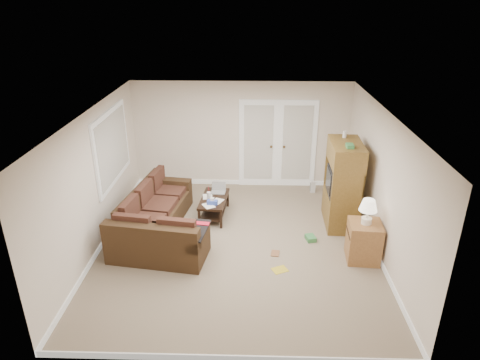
{
  "coord_description": "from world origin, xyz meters",
  "views": [
    {
      "loc": [
        0.25,
        -6.78,
        4.3
      ],
      "look_at": [
        0.04,
        0.49,
        1.1
      ],
      "focal_mm": 32.0,
      "sensor_mm": 36.0,
      "label": 1
    }
  ],
  "objects_px": {
    "side_cabinet": "(364,238)",
    "coffee_table": "(214,206)",
    "tv_armoire": "(343,184)",
    "sectional_sofa": "(157,224)"
  },
  "relations": [
    {
      "from": "sectional_sofa",
      "to": "coffee_table",
      "type": "height_order",
      "value": "sectional_sofa"
    },
    {
      "from": "coffee_table",
      "to": "tv_armoire",
      "type": "bearing_deg",
      "value": -0.22
    },
    {
      "from": "coffee_table",
      "to": "tv_armoire",
      "type": "xyz_separation_m",
      "value": [
        2.55,
        -0.22,
        0.64
      ]
    },
    {
      "from": "side_cabinet",
      "to": "coffee_table",
      "type": "bearing_deg",
      "value": 155.46
    },
    {
      "from": "tv_armoire",
      "to": "side_cabinet",
      "type": "distance_m",
      "value": 1.37
    },
    {
      "from": "sectional_sofa",
      "to": "coffee_table",
      "type": "xyz_separation_m",
      "value": [
        1.0,
        0.91,
        -0.08
      ]
    },
    {
      "from": "tv_armoire",
      "to": "sectional_sofa",
      "type": "bearing_deg",
      "value": -167.36
    },
    {
      "from": "side_cabinet",
      "to": "tv_armoire",
      "type": "bearing_deg",
      "value": 101.89
    },
    {
      "from": "sectional_sofa",
      "to": "tv_armoire",
      "type": "bearing_deg",
      "value": 19.5
    },
    {
      "from": "coffee_table",
      "to": "side_cabinet",
      "type": "xyz_separation_m",
      "value": [
        2.72,
        -1.51,
        0.19
      ]
    }
  ]
}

